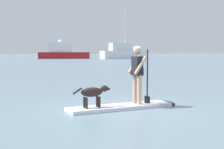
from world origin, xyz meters
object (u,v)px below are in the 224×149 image
(moored_boat_far_starboard, at_px, (63,53))
(moored_boat_starboard, at_px, (122,53))
(paddleboard, at_px, (127,106))
(person_paddler, at_px, (138,71))
(dog, at_px, (94,93))

(moored_boat_far_starboard, relative_size, moored_boat_starboard, 1.01)
(paddleboard, bearing_deg, person_paddler, 13.04)
(dog, relative_size, moored_boat_far_starboard, 0.09)
(person_paddler, relative_size, dog, 1.54)
(moored_boat_far_starboard, height_order, moored_boat_starboard, moored_boat_starboard)
(dog, height_order, moored_boat_starboard, moored_boat_starboard)
(dog, xyz_separation_m, moored_boat_far_starboard, (4.37, 63.31, 0.82))
(paddleboard, height_order, moored_boat_far_starboard, moored_boat_far_starboard)
(paddleboard, relative_size, moored_boat_far_starboard, 0.30)
(moored_boat_far_starboard, bearing_deg, paddleboard, -93.04)
(moored_boat_far_starboard, bearing_deg, moored_boat_starboard, -22.65)
(dog, distance_m, moored_boat_starboard, 60.51)
(person_paddler, xyz_separation_m, moored_boat_far_starboard, (3.02, 63.00, 0.26))
(paddleboard, height_order, dog, dog)
(person_paddler, distance_m, dog, 1.50)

